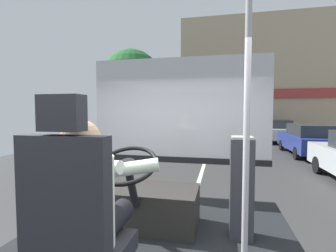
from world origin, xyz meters
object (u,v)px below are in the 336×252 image
at_px(bus_driver, 87,198).
at_px(parked_car_white, 276,131).
at_px(driver_seat, 77,232).
at_px(parked_car_blue, 309,139).
at_px(steering_console, 144,205).
at_px(fare_box, 241,187).
at_px(handrail_pole, 247,120).
at_px(parked_car_green, 267,127).

bearing_deg(bus_driver, parked_car_white, 74.66).
relative_size(driver_seat, parked_car_blue, 0.31).
height_order(steering_console, fare_box, fare_box).
distance_m(bus_driver, parked_car_blue, 11.94).
bearing_deg(steering_console, handrail_pole, -33.38).
bearing_deg(parked_car_green, parked_car_white, -93.68).
bearing_deg(handrail_pole, parked_car_blue, 70.05).
xyz_separation_m(driver_seat, bus_driver, (-0.00, 0.11, 0.16)).
bearing_deg(driver_seat, fare_box, 50.95).
distance_m(driver_seat, parked_car_blue, 12.04).
height_order(driver_seat, parked_car_white, driver_seat).
bearing_deg(parked_car_white, driver_seat, -105.24).
distance_m(parked_car_blue, parked_car_white, 5.10).
bearing_deg(parked_car_blue, fare_box, -110.94).
xyz_separation_m(handrail_pole, fare_box, (0.02, 0.60, -0.66)).
relative_size(parked_car_blue, parked_car_white, 1.03).
distance_m(handrail_pole, fare_box, 0.89).
xyz_separation_m(fare_box, parked_car_blue, (3.77, 9.86, -0.56)).
distance_m(bus_driver, parked_car_white, 16.63).
distance_m(driver_seat, fare_box, 1.53).
xyz_separation_m(parked_car_blue, parked_car_green, (-0.04, 9.80, -0.02)).
xyz_separation_m(bus_driver, steering_console, (0.00, 1.10, -0.46)).
xyz_separation_m(parked_car_blue, parked_car_white, (-0.34, 5.08, 0.02)).
xyz_separation_m(parked_car_white, parked_car_green, (0.30, 4.72, -0.03)).
height_order(handrail_pole, parked_car_white, handrail_pole).
bearing_deg(bus_driver, parked_car_green, 77.23).
relative_size(bus_driver, steering_console, 0.70).
bearing_deg(parked_car_green, handrail_pole, -100.51).
distance_m(steering_console, parked_car_green, 20.20).
height_order(bus_driver, parked_car_green, bus_driver).
bearing_deg(fare_box, parked_car_white, 77.07).
xyz_separation_m(steering_console, parked_car_white, (4.40, 14.92, -0.29)).
height_order(bus_driver, steering_console, bus_driver).
relative_size(handrail_pole, parked_car_green, 0.59).
bearing_deg(steering_console, bus_driver, -90.00).
relative_size(fare_box, parked_car_blue, 0.24).
height_order(parked_car_blue, parked_car_green, parked_car_blue).
bearing_deg(fare_box, bus_driver, -131.86).
bearing_deg(fare_box, parked_car_blue, 69.06).
distance_m(driver_seat, parked_car_green, 21.38).
relative_size(driver_seat, bus_driver, 1.66).
height_order(driver_seat, parked_car_green, driver_seat).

